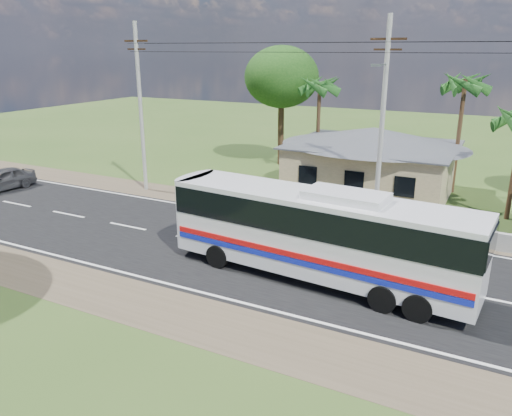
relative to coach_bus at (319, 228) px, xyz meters
The scene contains 10 objects.
ground 3.74m from the coach_bus, 151.84° to the left, with size 120.00×120.00×0.00m, color #304B1A.
road 3.73m from the coach_bus, 151.84° to the left, with size 120.00×16.00×0.03m.
house 14.48m from the coach_bus, 96.33° to the left, with size 12.40×10.00×5.00m.
utility_poles 8.61m from the coach_bus, 89.47° to the left, with size 32.80×2.22×11.00m.
palm_mid 17.90m from the coach_bus, 78.60° to the left, with size 2.80×2.80×8.20m.
palm_far 19.11m from the coach_bus, 110.77° to the left, with size 2.80×2.80×7.70m.
tree_behind_house 22.61m from the coach_bus, 118.65° to the left, with size 6.00×6.00×9.61m.
coach_bus is the anchor object (origin of this frame).
motorcycle 8.06m from the coach_bus, 72.70° to the left, with size 0.59×1.68×0.88m, color black.
small_car 24.54m from the coach_bus, behind, with size 1.79×4.45×1.51m, color #313134.
Camera 1 is at (9.09, -19.71, 9.38)m, focal length 35.00 mm.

